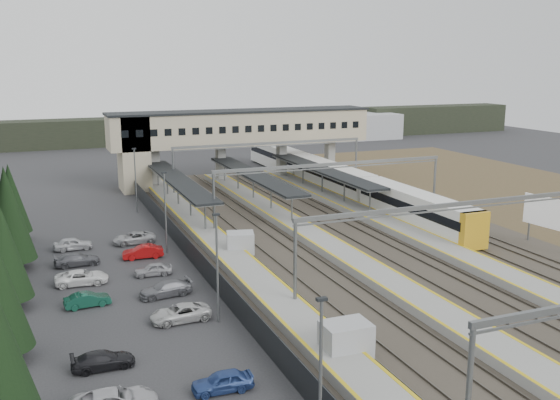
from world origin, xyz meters
name	(u,v)px	position (x,y,z in m)	size (l,w,h in m)	color
ground	(280,274)	(0.00, 0.00, 0.00)	(220.00, 220.00, 0.00)	#2B2B2D
conifer_row	(3,264)	(-22.00, -3.86, 4.84)	(4.42, 49.82, 9.50)	black
car_park	(140,313)	(-13.21, -5.69, 0.61)	(10.63, 44.52, 1.30)	#B8B7BC
lampposts	(187,232)	(-8.00, 1.25, 4.34)	(0.50, 53.25, 8.07)	slate
fence	(194,256)	(-6.50, 5.00, 1.00)	(0.08, 90.00, 2.00)	#26282B
relay_cabin_near	(346,342)	(-2.22, -16.61, 1.24)	(3.00, 2.21, 2.49)	#A2A4A8
relay_cabin_far	(240,244)	(-1.61, 6.30, 1.17)	(3.02, 2.72, 2.34)	#A2A4A8
rail_corridor	(348,245)	(9.34, 5.00, 0.29)	(34.00, 90.00, 0.92)	#38352A
canopies	(253,175)	(7.00, 27.00, 3.92)	(23.10, 30.00, 3.28)	black
footbridge	(224,132)	(7.70, 42.00, 7.93)	(40.40, 6.40, 11.20)	tan
gantries	(383,191)	(12.00, 3.00, 6.00)	(28.40, 62.28, 7.17)	slate
train	(333,178)	(20.00, 29.65, 2.15)	(3.00, 62.72, 3.78)	white
billboard	(549,215)	(27.68, -2.82, 3.51)	(0.90, 6.09, 5.22)	slate
treeline_far	(229,129)	(23.81, 92.28, 2.95)	(170.00, 19.00, 7.00)	black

